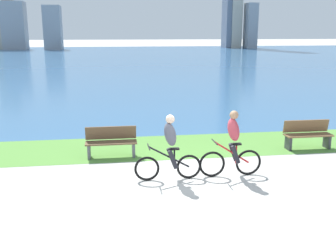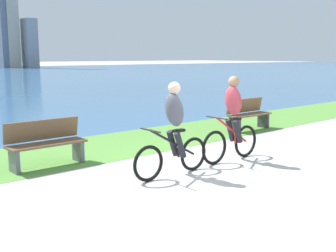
{
  "view_description": "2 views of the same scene",
  "coord_description": "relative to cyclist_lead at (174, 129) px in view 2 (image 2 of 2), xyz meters",
  "views": [
    {
      "loc": [
        -1.8,
        -8.91,
        3.67
      ],
      "look_at": [
        -0.37,
        1.11,
        1.2
      ],
      "focal_mm": 42.16,
      "sensor_mm": 36.0,
      "label": 1
    },
    {
      "loc": [
        -5.2,
        -5.01,
        2.1
      ],
      "look_at": [
        -0.38,
        0.55,
        0.86
      ],
      "focal_mm": 44.25,
      "sensor_mm": 36.0,
      "label": 2
    }
  ],
  "objects": [
    {
      "name": "ground_plane",
      "position": [
        0.44,
        -0.33,
        -0.83
      ],
      "size": [
        300.0,
        300.0,
        0.0
      ],
      "primitive_type": "plane",
      "color": "#B2AFA8"
    },
    {
      "name": "grass_strip_bayside",
      "position": [
        0.44,
        2.85,
        -0.83
      ],
      "size": [
        120.0,
        2.7,
        0.01
      ],
      "primitive_type": "cube",
      "color": "#59933D",
      "rests_on": "ground"
    },
    {
      "name": "cyclist_lead",
      "position": [
        0.0,
        0.0,
        0.0
      ],
      "size": [
        1.69,
        0.52,
        1.67
      ],
      "color": "black",
      "rests_on": "ground"
    },
    {
      "name": "cyclist_trailing",
      "position": [
        1.62,
        0.03,
        0.01
      ],
      "size": [
        1.64,
        0.52,
        1.72
      ],
      "color": "black",
      "rests_on": "ground"
    },
    {
      "name": "bench_near_path",
      "position": [
        4.72,
        2.06,
        -0.38
      ],
      "size": [
        1.5,
        0.47,
        0.9
      ],
      "color": "brown",
      "rests_on": "ground"
    },
    {
      "name": "bench_far_along_path",
      "position": [
        -1.44,
        2.07,
        -0.38
      ],
      "size": [
        1.5,
        0.47,
        0.9
      ],
      "color": "brown",
      "rests_on": "ground"
    }
  ]
}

